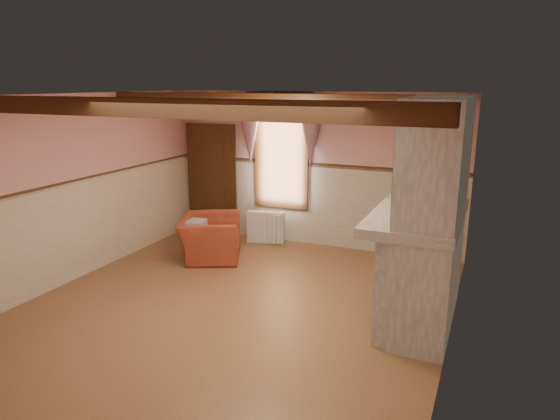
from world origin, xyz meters
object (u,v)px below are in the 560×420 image
at_px(armchair, 210,238).
at_px(oil_lamp, 421,197).
at_px(radiator, 266,227).
at_px(mantel_clock, 426,193).
at_px(bowl, 419,207).
at_px(side_table, 197,247).

height_order(armchair, oil_lamp, oil_lamp).
distance_m(radiator, mantel_clock, 3.59).
height_order(bowl, oil_lamp, oil_lamp).
height_order(radiator, bowl, bowl).
bearing_deg(armchair, oil_lamp, -126.27).
bearing_deg(radiator, side_table, -124.53).
relative_size(armchair, radiator, 1.59).
height_order(side_table, bowl, bowl).
relative_size(armchair, mantel_clock, 4.63).
xyz_separation_m(armchair, oil_lamp, (3.56, -0.71, 1.20)).
xyz_separation_m(side_table, oil_lamp, (3.63, -0.41, 1.29)).
xyz_separation_m(radiator, oil_lamp, (3.05, -1.87, 1.26)).
bearing_deg(mantel_clock, oil_lamp, -90.00).
relative_size(side_table, radiator, 0.79).
xyz_separation_m(bowl, oil_lamp, (0.00, 0.14, 0.10)).
relative_size(side_table, oil_lamp, 1.97).
relative_size(mantel_clock, oil_lamp, 0.86).
bearing_deg(armchair, mantel_clock, -119.57).
relative_size(bowl, mantel_clock, 1.43).
bearing_deg(side_table, bowl, -8.56).
relative_size(armchair, bowl, 3.24).
xyz_separation_m(side_table, bowl, (3.63, -0.55, 1.19)).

